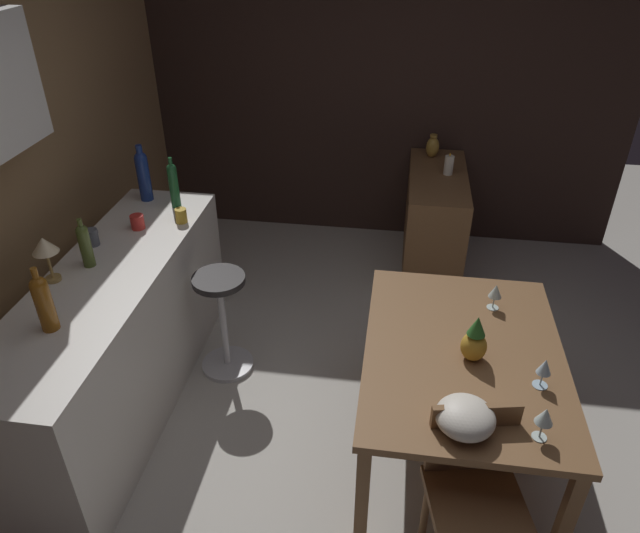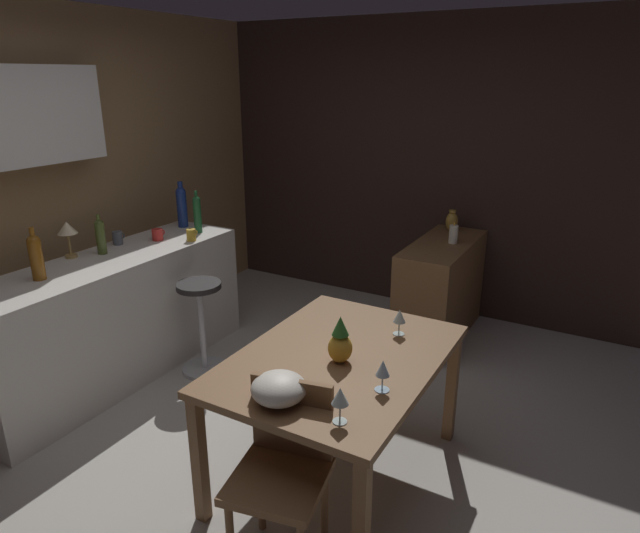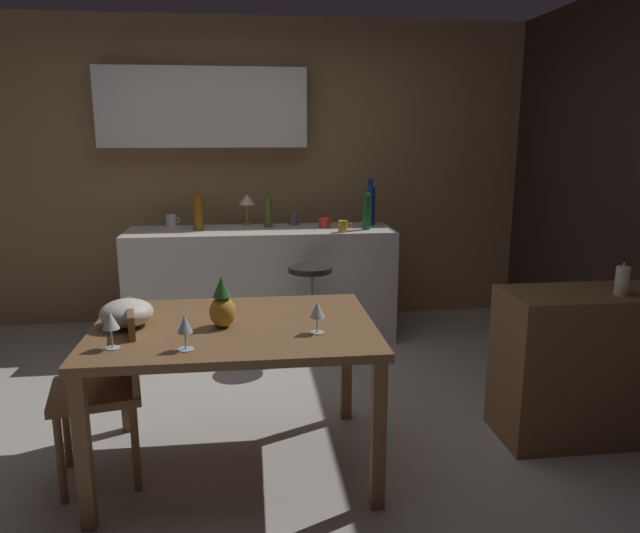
# 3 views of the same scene
# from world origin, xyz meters

# --- Properties ---
(ground_plane) EXTENTS (9.00, 9.00, 0.00)m
(ground_plane) POSITION_xyz_m (0.00, 0.00, 0.00)
(ground_plane) COLOR #B7B2A8
(wall_kitchen_back) EXTENTS (5.20, 0.33, 2.60)m
(wall_kitchen_back) POSITION_xyz_m (-0.06, 2.08, 1.41)
(wall_kitchen_back) COLOR #9E7A51
(wall_kitchen_back) RESTS_ON ground_plane
(dining_table) EXTENTS (1.34, 0.97, 0.74)m
(dining_table) POSITION_xyz_m (-0.03, -0.45, 0.66)
(dining_table) COLOR brown
(dining_table) RESTS_ON ground_plane
(kitchen_counter) EXTENTS (2.10, 0.60, 0.90)m
(kitchen_counter) POSITION_xyz_m (0.14, 1.47, 0.45)
(kitchen_counter) COLOR silver
(kitchen_counter) RESTS_ON ground_plane
(sideboard_cabinet) EXTENTS (1.10, 0.44, 0.82)m
(sideboard_cabinet) POSITION_xyz_m (1.94, -0.37, 0.41)
(sideboard_cabinet) COLOR brown
(sideboard_cabinet) RESTS_ON ground_plane
(chair_near_window) EXTENTS (0.47, 0.47, 0.85)m
(chair_near_window) POSITION_xyz_m (-0.62, -0.49, 0.48)
(chair_near_window) COLOR brown
(chair_near_window) RESTS_ON ground_plane
(bar_stool) EXTENTS (0.34, 0.34, 0.70)m
(bar_stool) POSITION_xyz_m (0.48, 0.95, 0.37)
(bar_stool) COLOR #262323
(bar_stool) RESTS_ON ground_plane
(wine_glass_left) EXTENTS (0.07, 0.07, 0.15)m
(wine_glass_left) POSITION_xyz_m (0.35, -0.63, 0.85)
(wine_glass_left) COLOR silver
(wine_glass_left) RESTS_ON dining_table
(wine_glass_right) EXTENTS (0.07, 0.07, 0.16)m
(wine_glass_right) POSITION_xyz_m (-0.54, -0.72, 0.86)
(wine_glass_right) COLOR silver
(wine_glass_right) RESTS_ON dining_table
(wine_glass_center) EXTENTS (0.07, 0.07, 0.15)m
(wine_glass_center) POSITION_xyz_m (-0.23, -0.78, 0.85)
(wine_glass_center) COLOR silver
(wine_glass_center) RESTS_ON dining_table
(pineapple_centerpiece) EXTENTS (0.12, 0.12, 0.25)m
(pineapple_centerpiece) POSITION_xyz_m (-0.08, -0.49, 0.84)
(pineapple_centerpiece) COLOR gold
(pineapple_centerpiece) RESTS_ON dining_table
(fruit_bowl) EXTENTS (0.25, 0.25, 0.13)m
(fruit_bowl) POSITION_xyz_m (-0.54, -0.42, 0.80)
(fruit_bowl) COLOR beige
(fruit_bowl) RESTS_ON dining_table
(wine_bottle_cobalt) EXTENTS (0.08, 0.08, 0.38)m
(wine_bottle_cobalt) POSITION_xyz_m (1.05, 1.59, 1.09)
(wine_bottle_cobalt) COLOR navy
(wine_bottle_cobalt) RESTS_ON kitchen_counter
(wine_bottle_olive) EXTENTS (0.07, 0.07, 0.29)m
(wine_bottle_olive) POSITION_xyz_m (0.21, 1.58, 1.04)
(wine_bottle_olive) COLOR #475623
(wine_bottle_olive) RESTS_ON kitchen_counter
(wine_bottle_green) EXTENTS (0.06, 0.06, 0.34)m
(wine_bottle_green) POSITION_xyz_m (0.97, 1.36, 1.06)
(wine_bottle_green) COLOR #1E592D
(wine_bottle_green) RESTS_ON kitchen_counter
(wine_bottle_amber) EXTENTS (0.08, 0.08, 0.33)m
(wine_bottle_amber) POSITION_xyz_m (-0.34, 1.49, 1.06)
(wine_bottle_amber) COLOR #8C5114
(wine_bottle_amber) RESTS_ON kitchen_counter
(cup_white) EXTENTS (0.11, 0.08, 0.10)m
(cup_white) POSITION_xyz_m (-0.58, 1.69, 0.95)
(cup_white) COLOR white
(cup_white) RESTS_ON kitchen_counter
(cup_slate) EXTENTS (0.11, 0.07, 0.10)m
(cup_slate) POSITION_xyz_m (0.42, 1.66, 0.95)
(cup_slate) COLOR #515660
(cup_slate) RESTS_ON kitchen_counter
(cup_red) EXTENTS (0.12, 0.08, 0.09)m
(cup_red) POSITION_xyz_m (0.65, 1.49, 0.94)
(cup_red) COLOR red
(cup_red) RESTS_ON kitchen_counter
(cup_mustard) EXTENTS (0.11, 0.07, 0.09)m
(cup_mustard) POSITION_xyz_m (0.77, 1.25, 0.95)
(cup_mustard) COLOR gold
(cup_mustard) RESTS_ON kitchen_counter
(counter_lamp) EXTENTS (0.13, 0.13, 0.26)m
(counter_lamp) POSITION_xyz_m (0.04, 1.70, 1.10)
(counter_lamp) COLOR #A58447
(counter_lamp) RESTS_ON kitchen_counter
(pillar_candle_tall) EXTENTS (0.07, 0.07, 0.17)m
(pillar_candle_tall) POSITION_xyz_m (1.96, -0.44, 0.89)
(pillar_candle_tall) COLOR white
(pillar_candle_tall) RESTS_ON sideboard_cabinet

